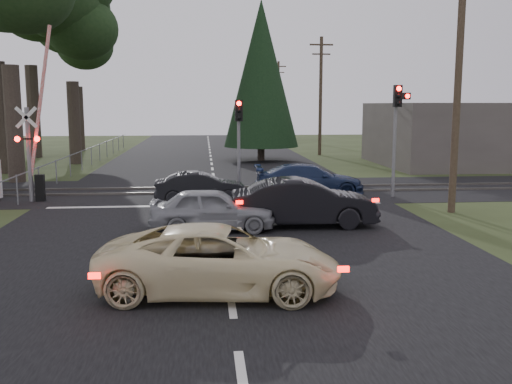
{
  "coord_description": "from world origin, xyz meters",
  "views": [
    {
      "loc": [
        -0.5,
        -13.78,
        3.9
      ],
      "look_at": [
        1.04,
        3.09,
        1.3
      ],
      "focal_mm": 40.0,
      "sensor_mm": 36.0,
      "label": 1
    }
  ],
  "objects": [
    {
      "name": "blue_sedan",
      "position": [
        4.0,
        10.24,
        0.68
      ],
      "size": [
        4.75,
        2.06,
        1.36
      ],
      "primitive_type": "imported",
      "rotation": [
        0.0,
        0.0,
        1.54
      ],
      "color": "#172547",
      "rests_on": "ground"
    },
    {
      "name": "traffic_signal_center",
      "position": [
        1.0,
        10.68,
        2.81
      ],
      "size": [
        0.32,
        0.48,
        4.1
      ],
      "color": "slate",
      "rests_on": "ground"
    },
    {
      "name": "cream_coupe",
      "position": [
        -0.2,
        -2.24,
        0.7
      ],
      "size": [
        5.24,
        2.79,
        1.4
      ],
      "primitive_type": "imported",
      "rotation": [
        0.0,
        0.0,
        1.48
      ],
      "color": "beige",
      "rests_on": "ground"
    },
    {
      "name": "building_right",
      "position": [
        18.0,
        22.0,
        2.0
      ],
      "size": [
        14.0,
        10.0,
        4.0
      ],
      "primitive_type": "cube",
      "color": "#59514C",
      "rests_on": "ground"
    },
    {
      "name": "utility_pole_far",
      "position": [
        8.5,
        55.0,
        4.73
      ],
      "size": [
        1.8,
        0.26,
        9.0
      ],
      "color": "#4C3D2D",
      "rests_on": "ground"
    },
    {
      "name": "ground",
      "position": [
        0.0,
        0.0,
        0.0
      ],
      "size": [
        120.0,
        120.0,
        0.0
      ],
      "primitive_type": "plane",
      "color": "#293217",
      "rests_on": "ground"
    },
    {
      "name": "crossing_signal",
      "position": [
        -7.27,
        9.79,
        2.06
      ],
      "size": [
        1.62,
        0.38,
        6.96
      ],
      "color": "slate",
      "rests_on": "ground"
    },
    {
      "name": "dark_hatchback",
      "position": [
        2.68,
        4.13,
        0.77
      ],
      "size": [
        4.69,
        1.73,
        1.53
      ],
      "primitive_type": "imported",
      "rotation": [
        0.0,
        0.0,
        1.55
      ],
      "color": "black",
      "rests_on": "ground"
    },
    {
      "name": "dark_car_far",
      "position": [
        -0.65,
        9.02,
        0.61
      ],
      "size": [
        3.72,
        1.41,
        1.21
      ],
      "primitive_type": "imported",
      "rotation": [
        0.0,
        0.0,
        1.61
      ],
      "color": "black",
      "rests_on": "ground"
    },
    {
      "name": "utility_pole_near",
      "position": [
        8.5,
        6.0,
        4.73
      ],
      "size": [
        1.8,
        0.26,
        9.0
      ],
      "color": "#4C3D2D",
      "rests_on": "ground"
    },
    {
      "name": "euc_tree_e",
      "position": [
        -11.0,
        36.0,
        9.51
      ],
      "size": [
        6.0,
        6.0,
        13.2
      ],
      "color": "#473D33",
      "rests_on": "ground"
    },
    {
      "name": "rail_near",
      "position": [
        0.0,
        11.2,
        0.05
      ],
      "size": [
        120.0,
        0.12,
        0.1
      ],
      "primitive_type": "cube",
      "color": "#59544C",
      "rests_on": "ground"
    },
    {
      "name": "conifer_tree",
      "position": [
        3.5,
        26.0,
        5.99
      ],
      "size": [
        5.2,
        5.2,
        11.0
      ],
      "color": "#473D33",
      "rests_on": "ground"
    },
    {
      "name": "traffic_signal_right",
      "position": [
        7.55,
        9.47,
        3.31
      ],
      "size": [
        0.68,
        0.48,
        4.7
      ],
      "color": "slate",
      "rests_on": "ground"
    },
    {
      "name": "rail_corridor",
      "position": [
        0.0,
        12.0,
        0.01
      ],
      "size": [
        120.0,
        8.0,
        0.01
      ],
      "primitive_type": "cube",
      "color": "black",
      "rests_on": "ground"
    },
    {
      "name": "stop_line",
      "position": [
        0.0,
        8.2,
        0.01
      ],
      "size": [
        13.0,
        0.35,
        0.0
      ],
      "primitive_type": "cube",
      "color": "silver",
      "rests_on": "ground"
    },
    {
      "name": "utility_pole_mid",
      "position": [
        8.5,
        30.0,
        4.73
      ],
      "size": [
        1.8,
        0.26,
        9.0
      ],
      "color": "#4C3D2D",
      "rests_on": "ground"
    },
    {
      "name": "euc_tree_c",
      "position": [
        -9.0,
        25.0,
        9.51
      ],
      "size": [
        6.0,
        6.0,
        13.2
      ],
      "color": "#473D33",
      "rests_on": "ground"
    },
    {
      "name": "road",
      "position": [
        0.0,
        10.0,
        0.01
      ],
      "size": [
        14.0,
        100.0,
        0.01
      ],
      "primitive_type": "cube",
      "color": "black",
      "rests_on": "ground"
    },
    {
      "name": "fence_left",
      "position": [
        -7.8,
        22.5,
        0.0
      ],
      "size": [
        0.1,
        36.0,
        1.2
      ],
      "primitive_type": null,
      "color": "slate",
      "rests_on": "ground"
    },
    {
      "name": "rail_far",
      "position": [
        0.0,
        12.8,
        0.05
      ],
      "size": [
        120.0,
        0.12,
        0.1
      ],
      "primitive_type": "cube",
      "color": "#59544C",
      "rests_on": "ground"
    },
    {
      "name": "silver_car",
      "position": [
        -0.25,
        3.77,
        0.67
      ],
      "size": [
        3.97,
        1.73,
        1.33
      ],
      "primitive_type": "imported",
      "rotation": [
        0.0,
        0.0,
        1.53
      ],
      "color": "gray",
      "rests_on": "ground"
    }
  ]
}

